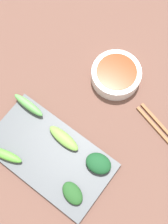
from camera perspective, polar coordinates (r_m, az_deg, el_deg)
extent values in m
cube|color=brown|center=(0.87, 0.08, -1.99)|extent=(2.10, 2.10, 0.02)
cylinder|color=white|center=(0.90, 5.77, 6.61)|extent=(0.14, 0.14, 0.04)
cylinder|color=maroon|center=(0.89, 5.84, 6.91)|extent=(0.11, 0.11, 0.03)
cube|color=#4A5055|center=(0.84, -6.16, -7.73)|extent=(0.18, 0.33, 0.01)
ellipsoid|color=#74AA45|center=(0.83, -3.67, -4.74)|extent=(0.04, 0.10, 0.02)
ellipsoid|color=#235423|center=(0.81, -2.08, -14.40)|extent=(0.06, 0.07, 0.02)
ellipsoid|color=#5EB83D|center=(0.84, -13.90, -7.52)|extent=(0.05, 0.09, 0.02)
ellipsoid|color=#65BC59|center=(0.86, -9.96, 1.22)|extent=(0.02, 0.10, 0.03)
ellipsoid|color=#184C26|center=(0.81, 2.62, -9.23)|extent=(0.06, 0.08, 0.03)
cube|color=brown|center=(0.88, 14.52, -4.76)|extent=(0.07, 0.22, 0.01)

